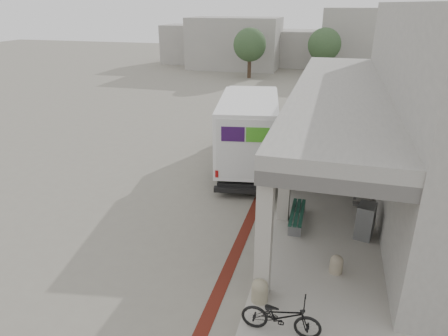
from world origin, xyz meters
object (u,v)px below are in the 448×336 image
(utility_cabinet, at_px, (365,221))
(fedex_truck, at_px, (249,128))
(bench, at_px, (297,215))
(bicycle_black, at_px, (281,316))

(utility_cabinet, bearing_deg, fedex_truck, 145.22)
(fedex_truck, height_order, bench, fedex_truck)
(fedex_truck, bearing_deg, utility_cabinet, -57.37)
(fedex_truck, xyz_separation_m, utility_cabinet, (4.89, -5.40, -1.06))
(bench, bearing_deg, bicycle_black, -89.02)
(bench, xyz_separation_m, bicycle_black, (0.14, -4.92, 0.15))
(bench, height_order, bicycle_black, bicycle_black)
(fedex_truck, bearing_deg, bicycle_black, -83.43)
(bicycle_black, bearing_deg, fedex_truck, 16.44)
(utility_cabinet, bearing_deg, bicycle_black, -99.87)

